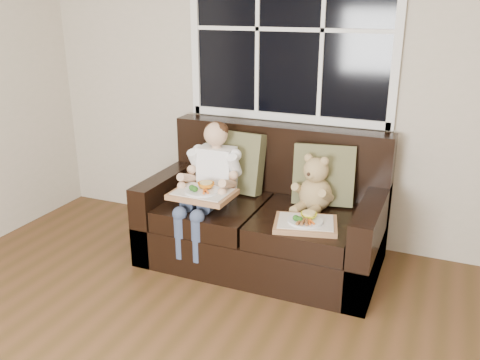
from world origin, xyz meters
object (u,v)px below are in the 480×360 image
at_px(child, 211,175).
at_px(tray_right, 306,223).
at_px(teddy_bear, 315,187).
at_px(tray_left, 203,193).
at_px(loveseat, 265,220).

relative_size(child, tray_right, 1.88).
xyz_separation_m(child, teddy_bear, (0.75, 0.13, -0.03)).
bearing_deg(tray_right, teddy_bear, 80.98).
bearing_deg(teddy_bear, tray_left, -142.80).
bearing_deg(loveseat, child, -162.57).
height_order(loveseat, tray_left, loveseat).
distance_m(child, teddy_bear, 0.76).
distance_m(child, tray_left, 0.19).
xyz_separation_m(child, tray_left, (0.02, -0.18, -0.07)).
height_order(loveseat, tray_right, loveseat).
bearing_deg(teddy_bear, loveseat, -163.79).
bearing_deg(tray_right, tray_left, 165.73).
distance_m(loveseat, tray_right, 0.52).
bearing_deg(tray_right, loveseat, 128.45).
height_order(child, teddy_bear, child).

